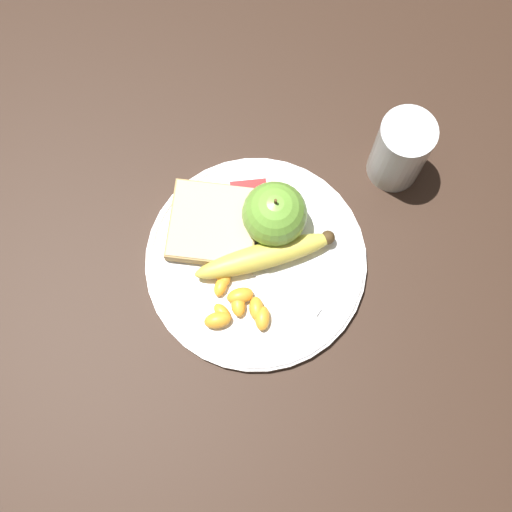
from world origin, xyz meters
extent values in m
plane|color=#332116|center=(0.00, 0.00, 0.00)|extent=(3.00, 3.00, 0.00)
cylinder|color=white|center=(0.00, 0.00, 0.01)|extent=(0.28, 0.28, 0.01)
torus|color=white|center=(0.00, 0.00, 0.01)|extent=(0.27, 0.27, 0.01)
cylinder|color=silver|center=(-0.19, -0.11, 0.06)|extent=(0.07, 0.07, 0.11)
cylinder|color=orange|center=(-0.19, -0.11, 0.05)|extent=(0.06, 0.06, 0.09)
sphere|color=#72B23D|center=(-0.03, -0.04, 0.05)|extent=(0.08, 0.08, 0.08)
cylinder|color=brown|center=(-0.03, -0.04, 0.10)|extent=(0.00, 0.00, 0.01)
ellipsoid|color=#E0CC4C|center=(-0.01, 0.00, 0.03)|extent=(0.18, 0.06, 0.03)
sphere|color=#473319|center=(-0.09, -0.02, 0.03)|extent=(0.02, 0.02, 0.02)
cube|color=#AB8751|center=(0.05, -0.05, 0.02)|extent=(0.13, 0.13, 0.02)
cube|color=beige|center=(0.05, -0.05, 0.02)|extent=(0.12, 0.12, 0.02)
cube|color=silver|center=(-0.02, 0.04, 0.01)|extent=(0.10, 0.09, 0.00)
cube|color=silver|center=(0.04, -0.02, 0.01)|extent=(0.06, 0.05, 0.00)
cube|color=silver|center=(0.00, -0.08, 0.02)|extent=(0.04, 0.04, 0.02)
cube|color=#B21E1E|center=(0.00, -0.08, 0.03)|extent=(0.05, 0.04, 0.00)
ellipsoid|color=#F9A32D|center=(0.05, 0.01, 0.02)|extent=(0.03, 0.04, 0.02)
ellipsoid|color=#F9A32D|center=(0.02, 0.05, 0.02)|extent=(0.04, 0.02, 0.02)
ellipsoid|color=#F9A32D|center=(0.00, 0.08, 0.02)|extent=(0.02, 0.03, 0.02)
ellipsoid|color=#F9A32D|center=(0.03, 0.06, 0.02)|extent=(0.02, 0.03, 0.02)
ellipsoid|color=#F9A32D|center=(0.05, 0.06, 0.02)|extent=(0.03, 0.03, 0.01)
ellipsoid|color=#F9A32D|center=(0.05, 0.03, 0.02)|extent=(0.02, 0.03, 0.01)
ellipsoid|color=#F9A32D|center=(0.04, 0.02, 0.02)|extent=(0.02, 0.03, 0.02)
ellipsoid|color=#F9A32D|center=(0.05, 0.07, 0.02)|extent=(0.04, 0.02, 0.02)
ellipsoid|color=#F9A32D|center=(0.01, 0.06, 0.02)|extent=(0.02, 0.03, 0.02)
ellipsoid|color=#F9A32D|center=(0.01, 0.00, 0.02)|extent=(0.03, 0.04, 0.02)
camera|label=1|loc=(0.02, 0.24, 0.87)|focal=50.00mm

